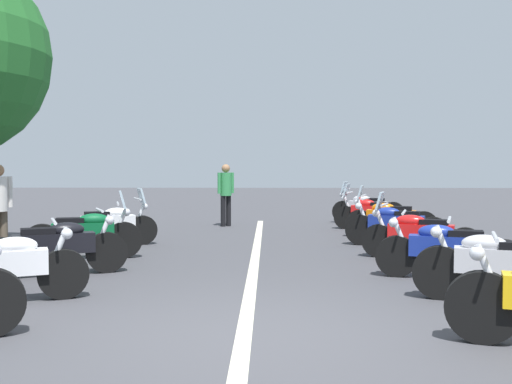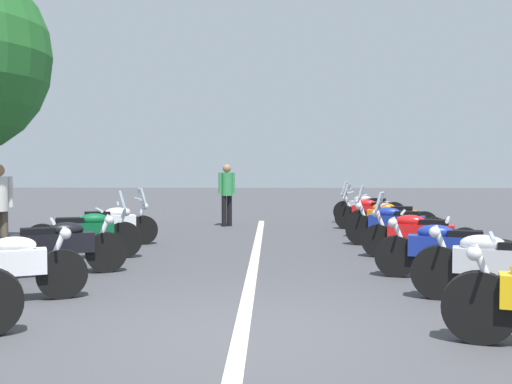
{
  "view_description": "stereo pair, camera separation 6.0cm",
  "coord_description": "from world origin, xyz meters",
  "views": [
    {
      "loc": [
        -5.42,
        -0.24,
        1.63
      ],
      "look_at": [
        5.51,
        0.0,
        1.16
      ],
      "focal_mm": 39.99,
      "sensor_mm": 36.0,
      "label": 1
    },
    {
      "loc": [
        -5.42,
        -0.3,
        1.63
      ],
      "look_at": [
        5.51,
        0.0,
        1.16
      ],
      "focal_mm": 39.99,
      "sensor_mm": 36.0,
      "label": 2
    }
  ],
  "objects": [
    {
      "name": "motorcycle_right_row_3",
      "position": [
        4.66,
        -2.9,
        0.46
      ],
      "size": [
        0.99,
        1.99,
        1.19
      ],
      "rotation": [
        0.0,
        0.0,
        1.21
      ],
      "color": "black",
      "rests_on": "ground_plane"
    },
    {
      "name": "motorcycle_right_row_4",
      "position": [
        6.27,
        -2.84,
        0.46
      ],
      "size": [
        1.0,
        2.01,
        1.0
      ],
      "rotation": [
        0.0,
        0.0,
        1.19
      ],
      "color": "black",
      "rests_on": "ground_plane"
    },
    {
      "name": "ground_plane",
      "position": [
        0.0,
        0.0,
        0.0
      ],
      "size": [
        80.0,
        80.0,
        0.0
      ],
      "primitive_type": "plane",
      "color": "#424247"
    },
    {
      "name": "motorcycle_right_row_1",
      "position": [
        1.4,
        -2.99,
        0.46
      ],
      "size": [
        0.92,
        1.97,
        1.01
      ],
      "rotation": [
        0.0,
        0.0,
        1.24
      ],
      "color": "black",
      "rests_on": "ground_plane"
    },
    {
      "name": "motorcycle_left_row_3",
      "position": [
        4.55,
        3.01,
        0.47
      ],
      "size": [
        0.82,
        2.0,
        1.21
      ],
      "rotation": [
        0.0,
        0.0,
        -1.29
      ],
      "color": "black",
      "rests_on": "ground_plane"
    },
    {
      "name": "motorcycle_right_row_7",
      "position": [
        11.08,
        -3.09,
        0.47
      ],
      "size": [
        1.01,
        1.99,
        1.22
      ],
      "rotation": [
        0.0,
        0.0,
        1.18
      ],
      "color": "black",
      "rests_on": "ground_plane"
    },
    {
      "name": "motorcycle_right_row_2",
      "position": [
        2.86,
        -2.84,
        0.45
      ],
      "size": [
        0.9,
        2.05,
        0.99
      ],
      "rotation": [
        0.0,
        0.0,
        1.28
      ],
      "color": "black",
      "rests_on": "ground_plane"
    },
    {
      "name": "motorcycle_right_row_6",
      "position": [
        9.43,
        -2.91,
        0.46
      ],
      "size": [
        0.96,
        1.92,
        1.2
      ],
      "rotation": [
        0.0,
        0.0,
        1.21
      ],
      "color": "black",
      "rests_on": "ground_plane"
    },
    {
      "name": "bystander_3",
      "position": [
        10.28,
        0.94,
        1.01
      ],
      "size": [
        0.37,
        0.43,
        1.72
      ],
      "rotation": [
        0.0,
        0.0,
        0.68
      ],
      "color": "black",
      "rests_on": "ground_plane"
    },
    {
      "name": "motorcycle_right_row_5",
      "position": [
        7.75,
        -3.04,
        0.47
      ],
      "size": [
        0.89,
        2.05,
        1.21
      ],
      "rotation": [
        0.0,
        0.0,
        1.29
      ],
      "color": "black",
      "rests_on": "ground_plane"
    },
    {
      "name": "motorcycle_left_row_2",
      "position": [
        2.99,
        2.95,
        0.45
      ],
      "size": [
        1.09,
        2.03,
        0.99
      ],
      "rotation": [
        0.0,
        0.0,
        -1.13
      ],
      "color": "black",
      "rests_on": "ground_plane"
    },
    {
      "name": "lane_centre_stripe",
      "position": [
        3.73,
        0.0,
        0.0
      ],
      "size": [
        16.24,
        0.16,
        0.01
      ],
      "primitive_type": "cube",
      "color": "beige",
      "rests_on": "ground_plane"
    },
    {
      "name": "motorcycle_left_row_4",
      "position": [
        6.22,
        3.04,
        0.46
      ],
      "size": [
        1.05,
        1.91,
        1.2
      ],
      "rotation": [
        0.0,
        0.0,
        -1.13
      ],
      "color": "black",
      "rests_on": "ground_plane"
    },
    {
      "name": "motorcycle_left_row_1",
      "position": [
        1.25,
        2.95,
        0.45
      ],
      "size": [
        1.04,
        1.95,
        0.99
      ],
      "rotation": [
        0.0,
        0.0,
        -1.15
      ],
      "color": "black",
      "rests_on": "ground_plane"
    }
  ]
}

